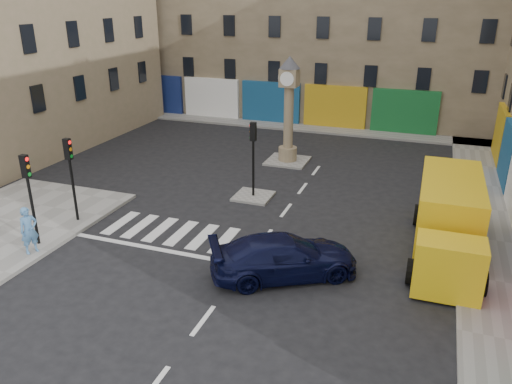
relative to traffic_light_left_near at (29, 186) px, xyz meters
The scene contains 14 objects.
ground 8.71m from the traffic_light_left_near, ahead, with size 120.00×120.00×0.00m, color black.
sidewalk_right 19.79m from the traffic_light_left_near, 29.96° to the left, with size 2.60×30.00×0.15m, color gray.
sidewalk_far 22.56m from the traffic_light_left_near, 78.94° to the left, with size 32.00×2.40×0.15m, color gray.
island_near 10.35m from the traffic_light_left_near, 51.07° to the left, with size 1.80×1.80×0.12m, color gray.
island_far 15.38m from the traffic_light_left_near, 65.46° to the left, with size 2.40×2.40×0.12m, color gray.
building_far 28.74m from the traffic_light_left_near, 81.21° to the left, with size 32.00×10.00×17.00m, color #89785B.
building_left 16.66m from the traffic_light_left_near, 132.20° to the left, with size 8.00×20.00×15.00m, color #937B60.
traffic_light_left_near is the anchor object (origin of this frame).
traffic_light_left_far 2.40m from the traffic_light_left_near, 90.00° to the left, with size 0.28×0.22×3.70m.
traffic_light_island 10.03m from the traffic_light_left_near, 51.07° to the left, with size 0.28×0.22×3.70m.
clock_pillar 15.19m from the traffic_light_left_near, 65.45° to the left, with size 1.20×1.20×6.10m.
navy_sedan 10.13m from the traffic_light_left_near, ahead, with size 2.14×5.26×1.53m, color black.
yellow_van 16.19m from the traffic_light_left_near, 18.62° to the left, with size 2.63×7.59×2.76m.
pedestrian_blue 1.70m from the traffic_light_left_near, 65.43° to the right, with size 0.68×0.45×1.87m, color #4F82B5.
Camera 1 is at (5.92, -13.58, 9.46)m, focal length 35.00 mm.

